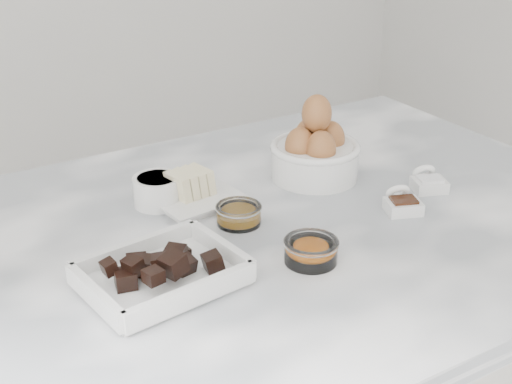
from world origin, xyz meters
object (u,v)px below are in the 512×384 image
at_px(chocolate_dish, 162,270).
at_px(butter_plate, 192,191).
at_px(egg_bowl, 315,151).
at_px(honey_bowl, 239,214).
at_px(sugar_ramekin, 158,189).
at_px(zest_bowl, 311,250).
at_px(vanilla_spoon, 402,203).
at_px(salt_spoon, 428,181).

bearing_deg(chocolate_dish, butter_plate, 54.21).
xyz_separation_m(egg_bowl, honey_bowl, (-0.20, -0.08, -0.03)).
height_order(butter_plate, sugar_ramekin, butter_plate).
relative_size(zest_bowl, vanilla_spoon, 1.00).
xyz_separation_m(sugar_ramekin, vanilla_spoon, (0.32, -0.22, -0.01)).
xyz_separation_m(butter_plate, honey_bowl, (0.03, -0.10, -0.00)).
distance_m(egg_bowl, salt_spoon, 0.20).
bearing_deg(salt_spoon, sugar_ramekin, 155.97).
height_order(sugar_ramekin, zest_bowl, sugar_ramekin).
bearing_deg(sugar_ramekin, honey_bowl, -58.39).
bearing_deg(salt_spoon, zest_bowl, -163.39).
height_order(chocolate_dish, salt_spoon, chocolate_dish).
distance_m(butter_plate, egg_bowl, 0.23).
xyz_separation_m(chocolate_dish, zest_bowl, (0.20, -0.05, -0.00)).
distance_m(honey_bowl, vanilla_spoon, 0.26).
relative_size(chocolate_dish, vanilla_spoon, 2.80).
bearing_deg(sugar_ramekin, egg_bowl, -9.05).
distance_m(honey_bowl, salt_spoon, 0.34).
bearing_deg(vanilla_spoon, zest_bowl, -166.06).
bearing_deg(honey_bowl, salt_spoon, -9.85).
xyz_separation_m(chocolate_dish, sugar_ramekin, (0.10, 0.22, 0.00)).
bearing_deg(egg_bowl, vanilla_spoon, -76.58).
bearing_deg(honey_bowl, egg_bowl, 22.15).
relative_size(butter_plate, zest_bowl, 1.89).
relative_size(chocolate_dish, egg_bowl, 1.40).
xyz_separation_m(honey_bowl, salt_spoon, (0.34, -0.06, -0.00)).
distance_m(sugar_ramekin, egg_bowl, 0.28).
height_order(honey_bowl, salt_spoon, salt_spoon).
relative_size(butter_plate, honey_bowl, 2.06).
relative_size(egg_bowl, vanilla_spoon, 2.00).
xyz_separation_m(sugar_ramekin, honey_bowl, (0.08, -0.13, -0.01)).
height_order(butter_plate, vanilla_spoon, butter_plate).
relative_size(sugar_ramekin, honey_bowl, 1.10).
relative_size(sugar_ramekin, egg_bowl, 0.51).
distance_m(vanilla_spoon, salt_spoon, 0.10).
distance_m(zest_bowl, vanilla_spoon, 0.22).
height_order(vanilla_spoon, salt_spoon, same).
height_order(honey_bowl, vanilla_spoon, vanilla_spoon).
height_order(chocolate_dish, zest_bowl, chocolate_dish).
height_order(zest_bowl, salt_spoon, salt_spoon).
bearing_deg(butter_plate, vanilla_spoon, -36.50).
height_order(egg_bowl, vanilla_spoon, egg_bowl).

